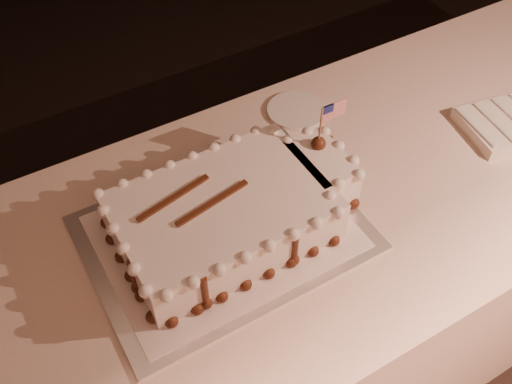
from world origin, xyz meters
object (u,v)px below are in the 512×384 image
sheet_cake (236,210)px  napkin_stack (510,123)px  side_plate (296,111)px  cake_board (224,233)px  banquet_table (293,292)px

sheet_cake → napkin_stack: (0.76, -0.07, -0.04)m
side_plate → sheet_cake: bearing=-141.3°
sheet_cake → napkin_stack: bearing=-5.0°
sheet_cake → napkin_stack: 0.76m
napkin_stack → side_plate: (-0.44, 0.32, -0.01)m
cake_board → side_plate: bearing=36.1°
cake_board → side_plate: 0.44m
banquet_table → cake_board: 0.43m
banquet_table → napkin_stack: size_ratio=8.99×
banquet_table → napkin_stack: napkin_stack is taller
cake_board → napkin_stack: napkin_stack is taller
sheet_cake → side_plate: 0.42m
napkin_stack → side_plate: 0.54m
side_plate → banquet_table: bearing=-120.8°
sheet_cake → napkin_stack: size_ratio=2.05×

